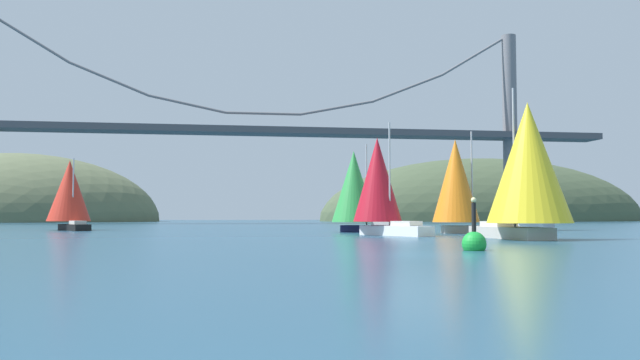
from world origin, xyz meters
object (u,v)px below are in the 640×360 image
object	(u,v)px
sailboat_green_sail	(355,189)
sailboat_white_mainsail	(536,186)
sailboat_scarlet_sail	(70,192)
sailboat_crimson_sail	(379,184)
channel_buoy	(474,242)
sailboat_orange_sail	(457,184)
sailboat_yellow_sail	(527,167)

from	to	relation	value
sailboat_green_sail	sailboat_white_mainsail	bearing A→B (deg)	12.23
sailboat_scarlet_sail	sailboat_green_sail	bearing A→B (deg)	-23.14
sailboat_crimson_sail	channel_buoy	xyz separation A→B (m)	(-1.16, -22.19, -3.70)
sailboat_white_mainsail	sailboat_green_sail	world-z (taller)	sailboat_white_mainsail
sailboat_orange_sail	sailboat_white_mainsail	world-z (taller)	sailboat_white_mainsail
sailboat_orange_sail	sailboat_scarlet_sail	bearing A→B (deg)	154.42
sailboat_orange_sail	sailboat_crimson_sail	bearing A→B (deg)	-155.20
channel_buoy	sailboat_orange_sail	bearing A→B (deg)	70.68
sailboat_orange_sail	sailboat_yellow_sail	world-z (taller)	sailboat_yellow_sail
sailboat_crimson_sail	sailboat_green_sail	xyz separation A→B (m)	(-0.08, 8.92, -0.04)
sailboat_orange_sail	sailboat_yellow_sail	bearing A→B (deg)	-92.96
sailboat_yellow_sail	channel_buoy	xyz separation A→B (m)	(-8.31, -11.42, -4.34)
sailboat_white_mainsail	sailboat_green_sail	bearing A→B (deg)	-167.77
sailboat_yellow_sail	channel_buoy	size ratio (longest dim) A/B	3.86
sailboat_green_sail	channel_buoy	bearing A→B (deg)	-91.98
sailboat_yellow_sail	channel_buoy	distance (m)	14.78
sailboat_scarlet_sail	sailboat_orange_sail	bearing A→B (deg)	-25.58
sailboat_yellow_sail	channel_buoy	world-z (taller)	sailboat_yellow_sail
sailboat_white_mainsail	sailboat_scarlet_sail	world-z (taller)	sailboat_white_mainsail
sailboat_yellow_sail	channel_buoy	bearing A→B (deg)	-126.05
sailboat_green_sail	sailboat_orange_sail	bearing A→B (deg)	-33.39
sailboat_orange_sail	sailboat_yellow_sail	distance (m)	14.44
sailboat_scarlet_sail	sailboat_green_sail	world-z (taller)	sailboat_green_sail
sailboat_crimson_sail	sailboat_white_mainsail	distance (m)	24.11
sailboat_white_mainsail	channel_buoy	bearing A→B (deg)	-120.94
sailboat_scarlet_sail	channel_buoy	bearing A→B (deg)	-58.01
sailboat_orange_sail	sailboat_scarlet_sail	size ratio (longest dim) A/B	1.17
sailboat_white_mainsail	sailboat_yellow_sail	distance (m)	27.32
sailboat_yellow_sail	sailboat_orange_sail	bearing A→B (deg)	87.04
sailboat_crimson_sail	sailboat_yellow_sail	world-z (taller)	sailboat_yellow_sail
sailboat_orange_sail	sailboat_green_sail	bearing A→B (deg)	146.61
sailboat_scarlet_sail	channel_buoy	world-z (taller)	sailboat_scarlet_sail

